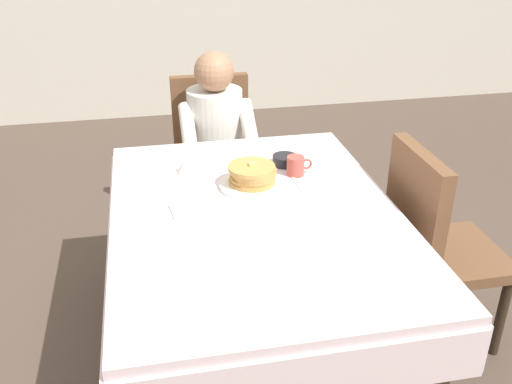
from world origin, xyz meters
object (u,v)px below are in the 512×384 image
at_px(cup_coffee, 296,166).
at_px(dining_table_main, 256,231).
at_px(chair_right_side, 433,237).
at_px(breakfast_stack, 253,174).
at_px(bowl_butter, 285,160).
at_px(fork_left_of_plate, 208,192).
at_px(diner_person, 216,135).
at_px(knife_right_of_plate, 297,184).
at_px(syrup_pitcher, 185,165).
at_px(chair_diner, 214,148).
at_px(plate_breakfast, 252,185).
at_px(spoon_near_edge, 257,228).

bearing_deg(cup_coffee, dining_table_main, -129.23).
relative_size(chair_right_side, breakfast_stack, 4.59).
xyz_separation_m(bowl_butter, fork_left_of_plate, (-0.38, -0.21, -0.02)).
xyz_separation_m(diner_person, fork_left_of_plate, (-0.15, -0.82, 0.07)).
bearing_deg(knife_right_of_plate, syrup_pitcher, 63.02).
bearing_deg(knife_right_of_plate, cup_coffee, -12.50).
height_order(chair_diner, bowl_butter, chair_diner).
bearing_deg(plate_breakfast, chair_right_side, -16.23).
xyz_separation_m(breakfast_stack, knife_right_of_plate, (0.19, -0.02, -0.05)).
bearing_deg(cup_coffee, bowl_butter, 101.14).
relative_size(dining_table_main, breakfast_stack, 7.52).
distance_m(dining_table_main, cup_coffee, 0.40).
xyz_separation_m(cup_coffee, bowl_butter, (-0.02, 0.11, -0.02)).
bearing_deg(knife_right_of_plate, chair_diner, 11.53).
height_order(dining_table_main, diner_person, diner_person).
relative_size(chair_diner, bowl_butter, 8.45).
bearing_deg(chair_right_side, diner_person, -142.23).
relative_size(diner_person, cup_coffee, 9.91).
xyz_separation_m(plate_breakfast, knife_right_of_plate, (0.19, -0.02, -0.01)).
bearing_deg(chair_diner, dining_table_main, 90.74).
xyz_separation_m(dining_table_main, knife_right_of_plate, (0.22, 0.20, 0.09)).
bearing_deg(chair_right_side, bowl_butter, -125.99).
bearing_deg(breakfast_stack, bowl_butter, 45.77).
height_order(chair_diner, diner_person, diner_person).
bearing_deg(plate_breakfast, fork_left_of_plate, -173.99).
height_order(diner_person, cup_coffee, diner_person).
relative_size(dining_table_main, cup_coffee, 13.49).
distance_m(dining_table_main, chair_right_side, 0.78).
xyz_separation_m(chair_diner, knife_right_of_plate, (0.23, -0.97, 0.21)).
relative_size(chair_diner, chair_right_side, 1.00).
distance_m(chair_diner, cup_coffee, 0.95).
bearing_deg(cup_coffee, fork_left_of_plate, -166.55).
bearing_deg(plate_breakfast, bowl_butter, 45.36).
relative_size(plate_breakfast, fork_left_of_plate, 1.56).
height_order(dining_table_main, knife_right_of_plate, knife_right_of_plate).
height_order(diner_person, syrup_pitcher, diner_person).
distance_m(plate_breakfast, breakfast_stack, 0.05).
bearing_deg(breakfast_stack, knife_right_of_plate, -5.87).
xyz_separation_m(bowl_butter, knife_right_of_plate, (0.00, -0.21, -0.02)).
bearing_deg(knife_right_of_plate, breakfast_stack, 82.11).
bearing_deg(plate_breakfast, dining_table_main, -97.85).
xyz_separation_m(chair_diner, syrup_pitcher, (-0.22, -0.76, 0.25)).
xyz_separation_m(breakfast_stack, cup_coffee, (0.21, 0.08, -0.01)).
height_order(bowl_butter, knife_right_of_plate, bowl_butter).
height_order(diner_person, breakfast_stack, diner_person).
distance_m(knife_right_of_plate, spoon_near_edge, 0.40).
distance_m(cup_coffee, bowl_butter, 0.12).
relative_size(breakfast_stack, syrup_pitcher, 2.53).
relative_size(chair_diner, cup_coffee, 8.23).
bearing_deg(bowl_butter, diner_person, 110.67).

